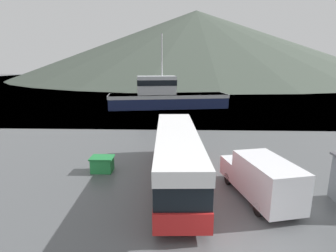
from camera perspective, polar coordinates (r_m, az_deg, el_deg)
The scene contains 7 objects.
water_surface at distance 148.45m, azimuth 3.19°, elevation 10.39°, with size 240.00×240.00×0.00m, color #3D5160.
hill_backdrop at distance 167.23m, azimuth 6.03°, elevation 17.26°, with size 204.15×204.15×38.57m, color #424C42.
tour_bus at distance 15.92m, azimuth 1.95°, elevation -6.18°, with size 2.92×11.94×3.16m.
delivery_van at distance 14.92m, azimuth 19.61°, elevation -10.52°, with size 3.26×5.97×2.37m.
fishing_boat at distance 44.28m, azimuth -0.57°, elevation 6.49°, with size 20.30×7.98×11.97m.
storage_bin at distance 18.42m, azimuth -14.11°, elevation -8.02°, with size 1.51×1.17×1.03m.
mooring_bollard at distance 27.15m, azimuth 1.24°, elevation -0.88°, with size 0.30×0.30×0.88m.
Camera 1 is at (-2.86, -7.60, 7.05)m, focal length 28.00 mm.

